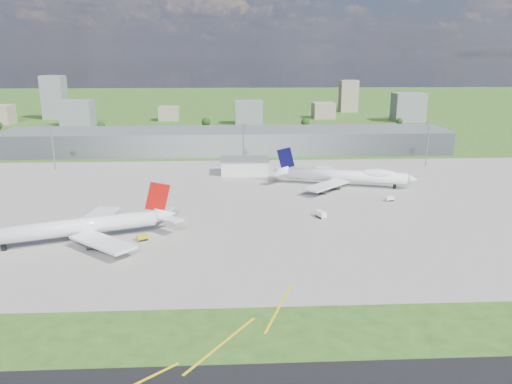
{
  "coord_description": "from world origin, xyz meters",
  "views": [
    {
      "loc": [
        2.78,
        -174.14,
        64.78
      ],
      "look_at": [
        12.87,
        27.5,
        9.0
      ],
      "focal_mm": 35.0,
      "sensor_mm": 36.0,
      "label": 1
    }
  ],
  "objects_px": {
    "airliner_blue_quad": "(346,176)",
    "tug_yellow": "(142,238)",
    "airliner_red_twin": "(82,227)",
    "van_white_far": "(390,199)",
    "van_white_near": "(321,215)"
  },
  "relations": [
    {
      "from": "airliner_blue_quad",
      "to": "tug_yellow",
      "type": "xyz_separation_m",
      "value": [
        -90.54,
        -72.89,
        -4.25
      ]
    },
    {
      "from": "airliner_blue_quad",
      "to": "airliner_red_twin",
      "type": "bearing_deg",
      "value": -131.34
    },
    {
      "from": "airliner_red_twin",
      "to": "airliner_blue_quad",
      "type": "xyz_separation_m",
      "value": [
        112.04,
        71.98,
        0.06
      ]
    },
    {
      "from": "airliner_red_twin",
      "to": "tug_yellow",
      "type": "xyz_separation_m",
      "value": [
        21.5,
        -0.91,
        -4.19
      ]
    },
    {
      "from": "airliner_blue_quad",
      "to": "tug_yellow",
      "type": "distance_m",
      "value": 116.31
    },
    {
      "from": "van_white_far",
      "to": "van_white_near",
      "type": "bearing_deg",
      "value": -167.09
    },
    {
      "from": "airliner_red_twin",
      "to": "airliner_blue_quad",
      "type": "height_order",
      "value": "airliner_red_twin"
    },
    {
      "from": "airliner_blue_quad",
      "to": "van_white_near",
      "type": "height_order",
      "value": "airliner_blue_quad"
    },
    {
      "from": "airliner_red_twin",
      "to": "tug_yellow",
      "type": "relative_size",
      "value": 15.14
    },
    {
      "from": "airliner_red_twin",
      "to": "van_white_near",
      "type": "relative_size",
      "value": 11.81
    },
    {
      "from": "airliner_red_twin",
      "to": "van_white_far",
      "type": "relative_size",
      "value": 15.62
    },
    {
      "from": "airliner_blue_quad",
      "to": "van_white_near",
      "type": "bearing_deg",
      "value": -97.48
    },
    {
      "from": "airliner_blue_quad",
      "to": "van_white_near",
      "type": "distance_m",
      "value": 54.81
    },
    {
      "from": "tug_yellow",
      "to": "van_white_far",
      "type": "height_order",
      "value": "van_white_far"
    },
    {
      "from": "tug_yellow",
      "to": "van_white_far",
      "type": "relative_size",
      "value": 1.03
    }
  ]
}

